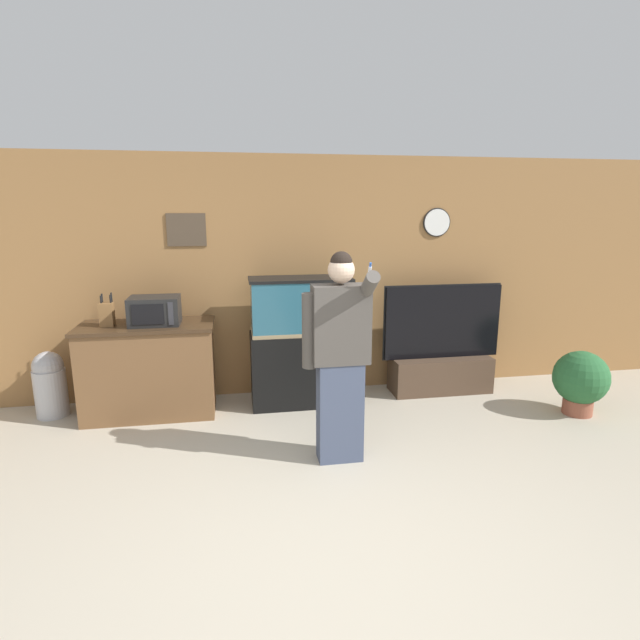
# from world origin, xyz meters

# --- Properties ---
(ground_plane) EXTENTS (18.00, 18.00, 0.00)m
(ground_plane) POSITION_xyz_m (0.00, 0.00, 0.00)
(ground_plane) COLOR #B2A893
(wall_back_paneled) EXTENTS (10.00, 0.08, 2.60)m
(wall_back_paneled) POSITION_xyz_m (0.00, 2.78, 1.30)
(wall_back_paneled) COLOR olive
(wall_back_paneled) RESTS_ON ground_plane
(counter_island) EXTENTS (1.30, 0.64, 0.93)m
(counter_island) POSITION_xyz_m (-1.36, 2.34, 0.47)
(counter_island) COLOR brown
(counter_island) RESTS_ON ground_plane
(microwave) EXTENTS (0.47, 0.35, 0.27)m
(microwave) POSITION_xyz_m (-1.26, 2.31, 1.07)
(microwave) COLOR black
(microwave) RESTS_ON counter_island
(knife_block) EXTENTS (0.12, 0.12, 0.32)m
(knife_block) POSITION_xyz_m (-1.71, 2.32, 1.05)
(knife_block) COLOR brown
(knife_block) RESTS_ON counter_island
(aquarium_on_stand) EXTENTS (1.04, 0.45, 1.36)m
(aquarium_on_stand) POSITION_xyz_m (0.17, 2.35, 0.68)
(aquarium_on_stand) COLOR black
(aquarium_on_stand) RESTS_ON ground_plane
(tv_on_stand) EXTENTS (1.35, 0.40, 1.23)m
(tv_on_stand) POSITION_xyz_m (1.78, 2.45, 0.36)
(tv_on_stand) COLOR #4C3828
(tv_on_stand) RESTS_ON ground_plane
(person_standing) EXTENTS (0.54, 0.41, 1.72)m
(person_standing) POSITION_xyz_m (0.32, 1.09, 0.90)
(person_standing) COLOR #424C66
(person_standing) RESTS_ON ground_plane
(potted_plant) EXTENTS (0.53, 0.53, 0.65)m
(potted_plant) POSITION_xyz_m (2.90, 1.59, 0.36)
(potted_plant) COLOR brown
(potted_plant) RESTS_ON ground_plane
(trash_bin) EXTENTS (0.31, 0.31, 0.67)m
(trash_bin) POSITION_xyz_m (-2.34, 2.45, 0.34)
(trash_bin) COLOR #B7B7BC
(trash_bin) RESTS_ON ground_plane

